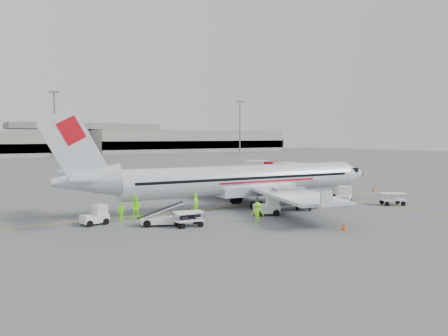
{
  "coord_description": "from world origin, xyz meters",
  "views": [
    {
      "loc": [
        -24.31,
        -37.15,
        7.12
      ],
      "look_at": [
        0.0,
        2.0,
        3.8
      ],
      "focal_mm": 35.0,
      "sensor_mm": 36.0,
      "label": 1
    }
  ],
  "objects_px": {
    "belt_loader": "(162,211)",
    "tug_mid": "(266,205)",
    "tug_fore": "(344,196)",
    "tug_aft": "(94,215)",
    "aircraft": "(246,160)",
    "jet_bridge": "(274,175)"
  },
  "relations": [
    {
      "from": "jet_bridge",
      "to": "belt_loader",
      "type": "height_order",
      "value": "jet_bridge"
    },
    {
      "from": "aircraft",
      "to": "tug_aft",
      "type": "distance_m",
      "value": 16.24
    },
    {
      "from": "belt_loader",
      "to": "tug_fore",
      "type": "bearing_deg",
      "value": 23.27
    },
    {
      "from": "aircraft",
      "to": "tug_mid",
      "type": "distance_m",
      "value": 6.41
    },
    {
      "from": "belt_loader",
      "to": "tug_mid",
      "type": "bearing_deg",
      "value": 19.59
    },
    {
      "from": "tug_mid",
      "to": "tug_aft",
      "type": "relative_size",
      "value": 1.14
    },
    {
      "from": "aircraft",
      "to": "jet_bridge",
      "type": "height_order",
      "value": "aircraft"
    },
    {
      "from": "aircraft",
      "to": "tug_mid",
      "type": "bearing_deg",
      "value": -99.63
    },
    {
      "from": "jet_bridge",
      "to": "tug_mid",
      "type": "relative_size",
      "value": 6.12
    },
    {
      "from": "tug_fore",
      "to": "tug_aft",
      "type": "bearing_deg",
      "value": 135.81
    },
    {
      "from": "tug_mid",
      "to": "jet_bridge",
      "type": "bearing_deg",
      "value": 79.04
    },
    {
      "from": "tug_fore",
      "to": "aircraft",
      "type": "bearing_deg",
      "value": 118.04
    },
    {
      "from": "aircraft",
      "to": "belt_loader",
      "type": "relative_size",
      "value": 7.73
    },
    {
      "from": "aircraft",
      "to": "tug_fore",
      "type": "relative_size",
      "value": 14.1
    },
    {
      "from": "tug_aft",
      "to": "belt_loader",
      "type": "bearing_deg",
      "value": -46.02
    },
    {
      "from": "tug_fore",
      "to": "jet_bridge",
      "type": "bearing_deg",
      "value": 44.86
    },
    {
      "from": "aircraft",
      "to": "tug_fore",
      "type": "xyz_separation_m",
      "value": [
        9.41,
        -4.41,
        -3.8
      ]
    },
    {
      "from": "jet_bridge",
      "to": "tug_fore",
      "type": "distance_m",
      "value": 14.57
    },
    {
      "from": "jet_bridge",
      "to": "tug_aft",
      "type": "bearing_deg",
      "value": -162.18
    },
    {
      "from": "aircraft",
      "to": "belt_loader",
      "type": "bearing_deg",
      "value": -154.86
    },
    {
      "from": "aircraft",
      "to": "tug_aft",
      "type": "xyz_separation_m",
      "value": [
        -15.71,
        -1.17,
        -3.94
      ]
    },
    {
      "from": "jet_bridge",
      "to": "tug_fore",
      "type": "height_order",
      "value": "jet_bridge"
    }
  ]
}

